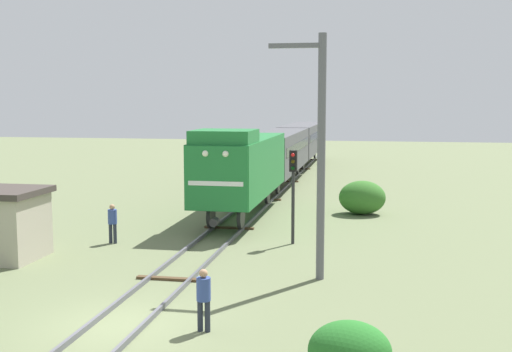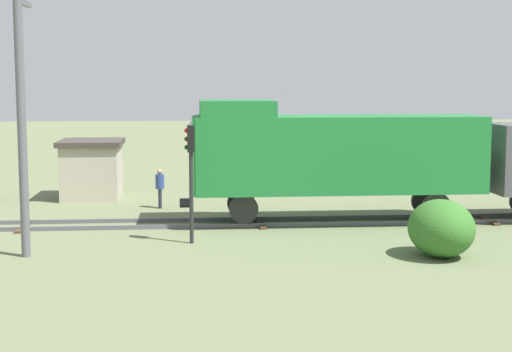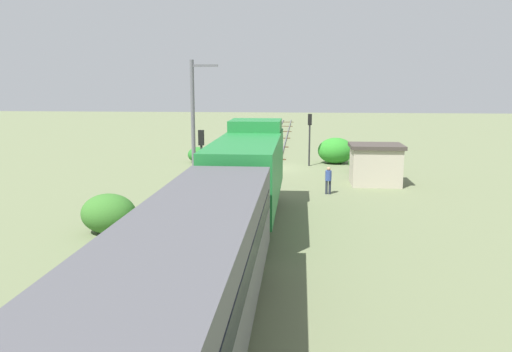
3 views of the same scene
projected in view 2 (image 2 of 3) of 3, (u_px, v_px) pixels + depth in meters
The scene contains 6 objects.
locomotive at pixel (332, 152), 30.13m from camera, with size 2.90×11.60×4.60m.
traffic_signal_mid at pixel (191, 161), 26.30m from camera, with size 0.32×0.34×4.01m.
worker_by_signal at pixel (160, 185), 33.92m from camera, with size 0.38×0.38×1.70m.
catenary_mast at pixel (22, 116), 24.13m from camera, with size 1.94×0.28×8.31m.
relay_hut at pixel (92, 169), 36.85m from camera, with size 3.50×2.90×2.74m.
bush_far at pixel (441, 228), 24.46m from camera, with size 2.49×2.04×1.81m, color #336A26.
Camera 2 is at (29.66, 10.68, 5.46)m, focal length 55.00 mm.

